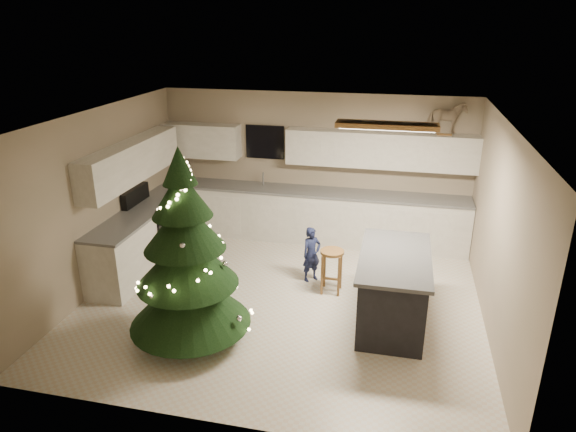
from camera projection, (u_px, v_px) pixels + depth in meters
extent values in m
plane|color=silver|center=(283.00, 299.00, 7.38)|extent=(5.50, 5.50, 0.00)
cube|color=tan|center=(314.00, 166.00, 9.19)|extent=(5.50, 0.02, 2.60)
cube|color=tan|center=(219.00, 311.00, 4.64)|extent=(5.50, 0.02, 2.60)
cube|color=tan|center=(99.00, 200.00, 7.47)|extent=(0.02, 5.00, 2.60)
cube|color=tan|center=(498.00, 232.00, 6.35)|extent=(0.02, 5.00, 2.60)
cube|color=silver|center=(282.00, 118.00, 6.44)|extent=(5.50, 5.00, 0.02)
cube|color=olive|center=(387.00, 125.00, 6.29)|extent=(1.25, 0.32, 0.06)
cube|color=white|center=(387.00, 128.00, 6.30)|extent=(1.15, 0.24, 0.02)
cube|color=white|center=(311.00, 216.00, 9.22)|extent=(5.48, 0.60, 0.90)
cube|color=white|center=(143.00, 239.00, 8.26)|extent=(0.60, 2.60, 0.90)
cube|color=slate|center=(311.00, 191.00, 9.04)|extent=(5.48, 0.62, 0.04)
cube|color=slate|center=(141.00, 212.00, 8.09)|extent=(0.62, 2.60, 0.04)
cube|color=white|center=(202.00, 141.00, 9.30)|extent=(1.40, 0.35, 0.60)
cube|color=white|center=(380.00, 150.00, 8.65)|extent=(3.20, 0.35, 0.60)
cube|color=white|center=(132.00, 161.00, 7.95)|extent=(0.35, 2.60, 0.60)
cube|color=black|center=(265.00, 142.00, 9.20)|extent=(0.70, 0.04, 0.60)
cube|color=#99999E|center=(262.00, 189.00, 9.24)|extent=(0.55, 0.40, 0.06)
cylinder|color=#99999E|center=(263.00, 179.00, 9.27)|extent=(0.03, 0.03, 0.24)
cube|color=black|center=(153.00, 232.00, 8.53)|extent=(0.64, 0.75, 0.90)
cube|color=black|center=(135.00, 197.00, 8.37)|extent=(0.10, 0.75, 0.30)
cube|color=black|center=(393.00, 290.00, 6.71)|extent=(0.80, 1.60, 0.90)
cube|color=black|center=(395.00, 258.00, 6.54)|extent=(0.90, 1.70, 0.05)
cylinder|color=olive|center=(332.00, 252.00, 7.36)|extent=(0.34, 0.34, 0.04)
cylinder|color=olive|center=(322.00, 275.00, 7.40)|extent=(0.04, 0.04, 0.62)
cylinder|color=olive|center=(339.00, 277.00, 7.35)|extent=(0.04, 0.04, 0.62)
cylinder|color=olive|center=(325.00, 268.00, 7.62)|extent=(0.04, 0.04, 0.62)
cylinder|color=olive|center=(341.00, 270.00, 7.57)|extent=(0.04, 0.04, 0.62)
cube|color=olive|center=(331.00, 279.00, 7.52)|extent=(0.26, 0.03, 0.03)
cylinder|color=#3F2816|center=(192.00, 326.00, 6.44)|extent=(0.13, 0.13, 0.33)
cone|color=#193114|center=(189.00, 295.00, 6.28)|extent=(1.49, 1.49, 0.77)
cone|color=#193114|center=(186.00, 259.00, 6.10)|extent=(1.23, 1.23, 0.66)
cone|color=#193114|center=(184.00, 225.00, 5.94)|extent=(0.97, 0.97, 0.60)
cone|color=#193114|center=(181.00, 193.00, 5.80)|extent=(0.70, 0.70, 0.55)
cone|color=#193114|center=(179.00, 165.00, 5.69)|extent=(0.40, 0.40, 0.44)
sphere|color=#FFD88C|center=(251.00, 326.00, 6.24)|extent=(0.04, 0.04, 0.04)
sphere|color=#FFD88C|center=(252.00, 313.00, 6.43)|extent=(0.04, 0.04, 0.04)
sphere|color=#FFD88C|center=(248.00, 301.00, 6.62)|extent=(0.04, 0.04, 0.04)
sphere|color=#FFD88C|center=(240.00, 291.00, 6.77)|extent=(0.04, 0.04, 0.04)
sphere|color=#FFD88C|center=(229.00, 284.00, 6.88)|extent=(0.04, 0.04, 0.04)
sphere|color=#FFD88C|center=(216.00, 278.00, 6.94)|extent=(0.04, 0.04, 0.04)
sphere|color=#FFD88C|center=(201.00, 274.00, 6.95)|extent=(0.04, 0.04, 0.04)
sphere|color=#FFD88C|center=(186.00, 273.00, 6.90)|extent=(0.04, 0.04, 0.04)
sphere|color=#FFD88C|center=(171.00, 273.00, 6.80)|extent=(0.04, 0.04, 0.04)
sphere|color=#FFD88C|center=(158.00, 274.00, 6.66)|extent=(0.04, 0.04, 0.04)
sphere|color=#FFD88C|center=(148.00, 277.00, 6.50)|extent=(0.04, 0.04, 0.04)
sphere|color=#FFD88C|center=(141.00, 281.00, 6.31)|extent=(0.04, 0.04, 0.04)
sphere|color=#FFD88C|center=(137.00, 285.00, 6.13)|extent=(0.04, 0.04, 0.04)
sphere|color=#FFD88C|center=(139.00, 288.00, 5.97)|extent=(0.04, 0.04, 0.04)
sphere|color=#FFD88C|center=(144.00, 291.00, 5.83)|extent=(0.04, 0.04, 0.04)
sphere|color=#FFD88C|center=(153.00, 291.00, 5.73)|extent=(0.04, 0.04, 0.04)
sphere|color=#FFD88C|center=(166.00, 290.00, 5.66)|extent=(0.04, 0.04, 0.04)
sphere|color=#FFD88C|center=(179.00, 287.00, 5.64)|extent=(0.04, 0.04, 0.04)
sphere|color=#FFD88C|center=(193.00, 282.00, 5.67)|extent=(0.04, 0.04, 0.04)
sphere|color=#FFD88C|center=(205.00, 275.00, 5.72)|extent=(0.04, 0.04, 0.04)
sphere|color=#FFD88C|center=(214.00, 267.00, 5.81)|extent=(0.04, 0.04, 0.04)
sphere|color=#FFD88C|center=(220.00, 259.00, 5.91)|extent=(0.04, 0.04, 0.04)
sphere|color=#FFD88C|center=(223.00, 250.00, 6.02)|extent=(0.04, 0.04, 0.04)
sphere|color=#FFD88C|center=(222.00, 242.00, 6.12)|extent=(0.04, 0.04, 0.04)
sphere|color=#FFD88C|center=(218.00, 235.00, 6.21)|extent=(0.04, 0.04, 0.04)
sphere|color=#FFD88C|center=(212.00, 229.00, 6.27)|extent=(0.04, 0.04, 0.04)
sphere|color=#FFD88C|center=(205.00, 224.00, 6.31)|extent=(0.04, 0.04, 0.04)
sphere|color=#FFD88C|center=(196.00, 220.00, 6.32)|extent=(0.04, 0.04, 0.04)
sphere|color=#FFD88C|center=(187.00, 217.00, 6.29)|extent=(0.04, 0.04, 0.04)
sphere|color=#FFD88C|center=(178.00, 215.00, 6.24)|extent=(0.04, 0.04, 0.04)
sphere|color=#FFD88C|center=(170.00, 214.00, 6.17)|extent=(0.04, 0.04, 0.04)
sphere|color=#FFD88C|center=(164.00, 213.00, 6.08)|extent=(0.04, 0.04, 0.04)
sphere|color=#FFD88C|center=(160.00, 212.00, 5.98)|extent=(0.04, 0.04, 0.04)
sphere|color=#FFD88C|center=(158.00, 211.00, 5.89)|extent=(0.04, 0.04, 0.04)
sphere|color=#FFD88C|center=(158.00, 210.00, 5.80)|extent=(0.04, 0.04, 0.04)
sphere|color=#FFD88C|center=(161.00, 208.00, 5.73)|extent=(0.04, 0.04, 0.04)
sphere|color=#FFD88C|center=(165.00, 206.00, 5.67)|extent=(0.04, 0.04, 0.04)
sphere|color=#FFD88C|center=(170.00, 203.00, 5.63)|extent=(0.04, 0.04, 0.04)
sphere|color=#FFD88C|center=(175.00, 199.00, 5.61)|extent=(0.04, 0.04, 0.04)
sphere|color=#FFD88C|center=(180.00, 195.00, 5.61)|extent=(0.04, 0.04, 0.04)
sphere|color=#FFD88C|center=(185.00, 190.00, 5.62)|extent=(0.04, 0.04, 0.04)
sphere|color=#FFD88C|center=(188.00, 185.00, 5.65)|extent=(0.04, 0.04, 0.04)
sphere|color=#FFD88C|center=(190.00, 180.00, 5.67)|extent=(0.04, 0.04, 0.04)
sphere|color=#FFD88C|center=(190.00, 175.00, 5.70)|extent=(0.04, 0.04, 0.04)
sphere|color=#FFD88C|center=(190.00, 171.00, 5.71)|extent=(0.04, 0.04, 0.04)
sphere|color=#FFD88C|center=(188.00, 166.00, 5.72)|extent=(0.04, 0.04, 0.04)
sphere|color=#FFD88C|center=(186.00, 162.00, 5.72)|extent=(0.04, 0.04, 0.04)
sphere|color=#FFD88C|center=(183.00, 158.00, 5.71)|extent=(0.04, 0.04, 0.04)
sphere|color=silver|center=(242.00, 314.00, 6.21)|extent=(0.08, 0.08, 0.08)
sphere|color=silver|center=(179.00, 273.00, 6.78)|extent=(0.08, 0.08, 0.08)
sphere|color=silver|center=(157.00, 299.00, 5.78)|extent=(0.08, 0.08, 0.08)
sphere|color=silver|center=(225.00, 263.00, 6.17)|extent=(0.08, 0.08, 0.08)
sphere|color=silver|center=(169.00, 240.00, 6.33)|extent=(0.08, 0.08, 0.08)
sphere|color=silver|center=(173.00, 245.00, 5.70)|extent=(0.08, 0.08, 0.08)
sphere|color=silver|center=(204.00, 216.00, 6.01)|extent=(0.08, 0.08, 0.08)
sphere|color=silver|center=(170.00, 200.00, 5.93)|extent=(0.08, 0.08, 0.08)
sphere|color=silver|center=(180.00, 189.00, 5.68)|extent=(0.08, 0.08, 0.08)
sphere|color=silver|center=(182.00, 169.00, 5.72)|extent=(0.08, 0.08, 0.08)
imported|color=black|center=(312.00, 254.00, 7.77)|extent=(0.37, 0.37, 0.86)
cube|color=olive|center=(444.00, 135.00, 8.29)|extent=(0.24, 0.02, 0.02)
cube|color=olive|center=(444.00, 134.00, 8.36)|extent=(0.24, 0.02, 0.02)
imported|color=#C6B399|center=(446.00, 118.00, 8.23)|extent=(0.66, 0.45, 0.51)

